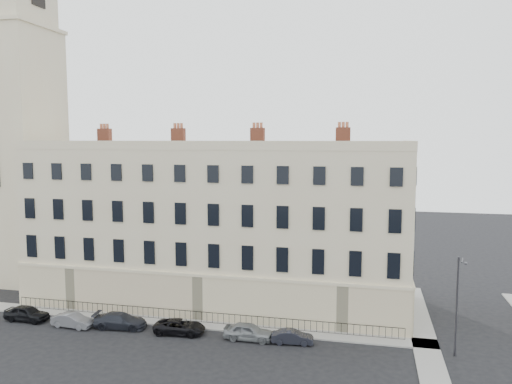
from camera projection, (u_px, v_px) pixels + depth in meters
ground at (248, 356)px, 36.87m from camera, size 160.00×160.00×0.00m
terrace at (218, 225)px, 49.00m from camera, size 36.22×12.22×17.00m
church_tower at (15, 114)px, 55.15m from camera, size 8.00×8.13×44.00m
pavement_terrace at (152, 320)px, 43.94m from camera, size 48.00×2.00×0.12m
pavement_east_return at (421, 330)px, 41.72m from camera, size 2.00×24.00×0.12m
railings at (196, 317)px, 43.38m from camera, size 35.00×0.04×0.96m
car_a at (27, 313)px, 43.88m from camera, size 4.02×1.69×1.36m
car_b at (73, 320)px, 42.39m from camera, size 3.70×1.51×1.19m
car_c at (120, 321)px, 42.17m from camera, size 4.66×2.32×1.30m
car_d at (180, 327)px, 40.97m from camera, size 4.35×2.25×1.17m
car_e at (249, 332)px, 39.70m from camera, size 4.00×1.63×1.36m
car_f at (293, 337)px, 38.96m from camera, size 3.36×1.45×1.08m
streetlamp at (457, 302)px, 36.28m from camera, size 0.47×1.60×7.46m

